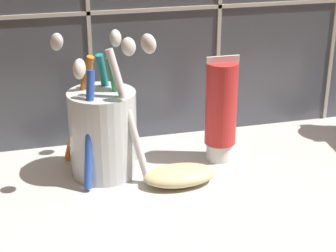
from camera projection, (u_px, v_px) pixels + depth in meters
The scene contains 4 objects.
sink_counter at pixel (247, 193), 66.30cm from camera, with size 69.74×34.43×2.00cm, color silver.
toothbrush_cup at pixel (103, 129), 66.77cm from camera, with size 11.67×11.35×18.22cm.
toothpaste_tube at pixel (221, 110), 69.81cm from camera, with size 4.13×3.93×13.67cm.
soap_bar at pixel (180, 175), 65.96cm from camera, with size 8.68×4.93×2.10cm, color beige.
Camera 1 is at (-23.77, -53.71, 34.12)cm, focal length 60.00 mm.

